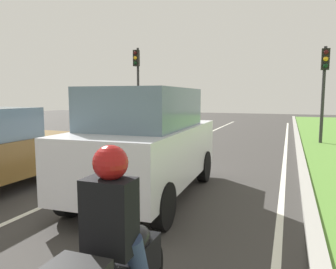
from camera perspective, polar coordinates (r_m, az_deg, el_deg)
The scene contains 9 objects.
ground_plane at distance 12.09m, azimuth 2.69°, elevation -3.31°, with size 60.00×60.00×0.00m, color #383533.
lane_line_center at distance 12.32m, azimuth -0.41°, elevation -3.09°, with size 0.12×32.00×0.01m, color silver.
lane_line_right_edge at distance 11.51m, azimuth 20.03°, elevation -4.20°, with size 0.12×32.00×0.01m, color silver.
curb_right at distance 11.51m, azimuth 22.54°, elevation -4.03°, with size 0.24×48.00×0.12m, color #9E9B93.
car_suv_ahead at distance 6.72m, azimuth -3.71°, elevation -1.33°, with size 2.11×4.57×2.28m.
car_hatchback_far at distance 12.96m, azimuth -6.65°, elevation 1.27°, with size 1.82×3.74×1.78m.
rider_person at distance 2.65m, azimuth -9.98°, elevation -13.66°, with size 0.50×0.40×1.16m.
traffic_light_near_right at distance 15.66m, azimuth 26.00°, elevation 9.19°, with size 0.32×0.50×4.27m.
traffic_light_overhead_left at distance 18.76m, azimuth -5.50°, elevation 10.49°, with size 0.32×0.50×4.87m.
Camera 1 is at (3.67, 2.68, 2.11)m, focal length 34.33 mm.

